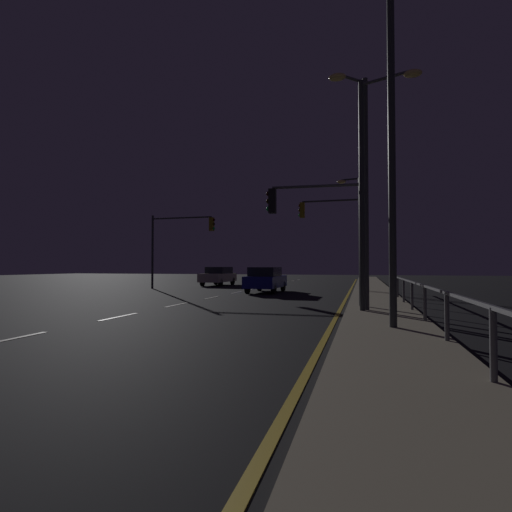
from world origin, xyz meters
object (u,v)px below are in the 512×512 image
Objects in this scene: car at (266,279)px; traffic_light_far_right at (179,236)px; traffic_light_mid_left at (317,216)px; street_lamp_far_end at (382,122)px; street_lamp_across_street at (361,172)px; street_lamp_median at (370,171)px; street_lamp_corner at (362,221)px; car_oncoming at (218,276)px; traffic_light_far_left at (335,224)px.

traffic_light_far_right is at bearing 164.79° from car.
car is 0.91× the size of traffic_light_mid_left.
car is 15.76m from street_lamp_far_end.
street_lamp_across_street is 1.02× the size of street_lamp_median.
street_lamp_far_end is at bearing -87.92° from street_lamp_corner.
street_lamp_corner is (-0.54, 14.77, -0.77)m from street_lamp_far_end.
street_lamp_far_end reaches higher than car_oncoming.
traffic_light_far_left is 9.28m from traffic_light_mid_left.
traffic_light_mid_left is at bearing -43.60° from traffic_light_far_right.
car_oncoming is 19.43m from traffic_light_mid_left.
street_lamp_across_street is (-0.52, 3.77, -0.31)m from street_lamp_far_end.
street_lamp_far_end reaches higher than street_lamp_across_street.
traffic_light_mid_left is at bearing 140.92° from street_lamp_across_street.
car_oncoming is at bearing 150.85° from street_lamp_corner.
street_lamp_median is at bearing -37.97° from traffic_light_mid_left.
street_lamp_median reaches higher than traffic_light_far_right.
street_lamp_corner reaches higher than car.
traffic_light_far_right is 20.51m from street_lamp_far_end.
traffic_light_far_left is 1.08× the size of traffic_light_far_right.
street_lamp_far_end is (2.14, -14.38, 0.95)m from traffic_light_far_left.
street_lamp_median is (1.92, -10.79, 0.61)m from traffic_light_far_left.
street_lamp_across_street is at bearing -81.31° from traffic_light_far_left.
traffic_light_far_right is 0.69× the size of street_lamp_median.
car_oncoming is 14.08m from street_lamp_corner.
street_lamp_corner is (5.81, 1.01, 3.56)m from car.
traffic_light_far_right is (-0.79, -5.78, 3.01)m from car_oncoming.
traffic_light_far_left is at bearing 98.69° from street_lamp_across_street.
street_lamp_across_street is (1.67, -1.35, 1.30)m from traffic_light_mid_left.
car_oncoming is at bearing 145.68° from traffic_light_far_left.
traffic_light_far_left reaches higher than car.
street_lamp_across_street is at bearing -89.91° from street_lamp_corner.
traffic_light_far_left reaches higher than traffic_light_far_right.
traffic_light_far_left is 10.75m from street_lamp_across_street.
traffic_light_mid_left is (-0.04, -9.26, -0.66)m from traffic_light_far_left.
traffic_light_far_right is (-11.08, 1.25, -0.36)m from traffic_light_far_left.
car_oncoming is at bearing 82.24° from traffic_light_far_right.
street_lamp_far_end reaches higher than street_lamp_corner.
street_lamp_median is at bearing -42.81° from traffic_light_far_right.
street_lamp_far_end reaches higher than street_lamp_median.
street_lamp_corner reaches higher than car_oncoming.
traffic_light_far_right is (-6.88, 1.87, 3.01)m from car.
street_lamp_far_end is at bearing -82.16° from street_lamp_across_street.
traffic_light_far_right is at bearing 173.57° from traffic_light_far_left.
street_lamp_far_end is 1.08× the size of street_lamp_median.
traffic_light_far_left is at bearing -6.43° from traffic_light_far_right.
traffic_light_far_left is 1.20× the size of traffic_light_mid_left.
car_oncoming is 0.83× the size of traffic_light_far_right.
traffic_light_mid_left is 0.68× the size of street_lamp_corner.
traffic_light_mid_left is 0.57× the size of street_lamp_far_end.
street_lamp_corner reaches higher than traffic_light_mid_left.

